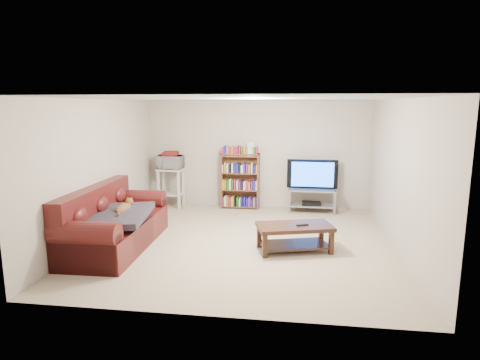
% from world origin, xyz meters
% --- Properties ---
extents(floor, '(5.00, 5.00, 0.00)m').
position_xyz_m(floor, '(0.00, 0.00, 0.00)').
color(floor, '#C2AF90').
rests_on(floor, ground).
extents(ceiling, '(5.00, 5.00, 0.00)m').
position_xyz_m(ceiling, '(0.00, 0.00, 2.40)').
color(ceiling, white).
rests_on(ceiling, ground).
extents(wall_back, '(5.00, 0.00, 5.00)m').
position_xyz_m(wall_back, '(0.00, 2.50, 1.20)').
color(wall_back, beige).
rests_on(wall_back, ground).
extents(wall_front, '(5.00, 0.00, 5.00)m').
position_xyz_m(wall_front, '(0.00, -2.50, 1.20)').
color(wall_front, beige).
rests_on(wall_front, ground).
extents(wall_left, '(0.00, 5.00, 5.00)m').
position_xyz_m(wall_left, '(-2.50, 0.00, 1.20)').
color(wall_left, beige).
rests_on(wall_left, ground).
extents(wall_right, '(0.00, 5.00, 5.00)m').
position_xyz_m(wall_right, '(2.50, 0.00, 1.20)').
color(wall_right, beige).
rests_on(wall_right, ground).
extents(sofa, '(1.06, 2.36, 1.00)m').
position_xyz_m(sofa, '(-2.10, -0.51, 0.34)').
color(sofa, '#491312').
rests_on(sofa, floor).
extents(blanket, '(1.02, 1.26, 0.19)m').
position_xyz_m(blanket, '(-1.91, -0.67, 0.58)').
color(blanket, '#302B36').
rests_on(blanket, sofa).
extents(cat, '(0.27, 0.64, 0.19)m').
position_xyz_m(cat, '(-1.91, -0.45, 0.64)').
color(cat, brown).
rests_on(cat, sofa).
extents(coffee_table, '(1.29, 0.88, 0.43)m').
position_xyz_m(coffee_table, '(0.87, -0.31, 0.30)').
color(coffee_table, '#331B12').
rests_on(coffee_table, floor).
extents(remote, '(0.20, 0.13, 0.02)m').
position_xyz_m(remote, '(0.99, -0.33, 0.44)').
color(remote, black).
rests_on(remote, coffee_table).
extents(tv_stand, '(1.03, 0.47, 0.51)m').
position_xyz_m(tv_stand, '(1.24, 2.17, 0.34)').
color(tv_stand, '#999EA3').
rests_on(tv_stand, floor).
extents(television, '(1.10, 0.16, 0.63)m').
position_xyz_m(television, '(1.24, 2.17, 0.83)').
color(television, black).
rests_on(television, tv_stand).
extents(dvd_player, '(0.41, 0.29, 0.06)m').
position_xyz_m(dvd_player, '(1.24, 2.17, 0.19)').
color(dvd_player, black).
rests_on(dvd_player, tv_stand).
extents(bookshelf, '(0.87, 0.27, 1.25)m').
position_xyz_m(bookshelf, '(-0.35, 2.30, 0.64)').
color(bookshelf, brown).
rests_on(bookshelf, floor).
extents(shelf_clutter, '(0.63, 0.19, 0.28)m').
position_xyz_m(shelf_clutter, '(-0.25, 2.31, 1.36)').
color(shelf_clutter, silver).
rests_on(shelf_clutter, bookshelf).
extents(microwave_stand, '(0.57, 0.43, 0.89)m').
position_xyz_m(microwave_stand, '(-1.93, 2.18, 0.57)').
color(microwave_stand, silver).
rests_on(microwave_stand, floor).
extents(microwave, '(0.56, 0.40, 0.30)m').
position_xyz_m(microwave, '(-1.93, 2.18, 1.04)').
color(microwave, silver).
rests_on(microwave, microwave_stand).
extents(game_boxes, '(0.34, 0.30, 0.05)m').
position_xyz_m(game_boxes, '(-1.93, 2.18, 1.22)').
color(game_boxes, maroon).
rests_on(game_boxes, microwave).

